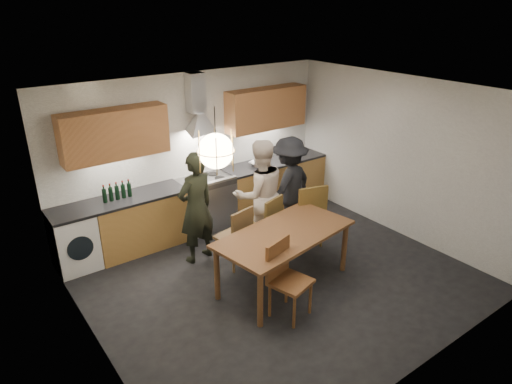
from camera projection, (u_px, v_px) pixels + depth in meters
ground at (277, 277)px, 6.50m from camera, size 5.00×5.00×0.00m
room_shell at (280, 164)px, 5.83m from camera, size 5.02×4.52×2.61m
counter_run at (207, 202)px, 7.78m from camera, size 5.00×0.62×0.90m
range_stove at (206, 203)px, 7.77m from camera, size 0.90×0.60×0.92m
wall_fixtures at (198, 119)px, 7.29m from camera, size 4.30×0.54×1.10m
pendant_lamp at (216, 151)px, 5.06m from camera, size 0.43×0.43×0.70m
dining_table at (284, 239)px, 6.08m from camera, size 2.03×1.24×0.80m
chair_back_left at (237, 234)px, 6.57m from camera, size 0.50×0.50×0.94m
chair_back_mid at (268, 221)px, 6.92m from camera, size 0.53×0.53×0.94m
chair_back_right at (309, 211)px, 7.08m from camera, size 0.59×0.59×1.06m
chair_front at (285, 274)px, 5.56m from camera, size 0.55×0.55×0.99m
person_left at (196, 208)px, 6.64m from camera, size 0.69×0.52×1.70m
person_mid at (260, 195)px, 7.01m from camera, size 0.97×0.83×1.75m
person_right at (289, 186)px, 7.47m from camera, size 1.19×0.88×1.65m
mixing_bowl at (258, 164)px, 8.13m from camera, size 0.37×0.37×0.07m
stock_pot at (288, 155)px, 8.51m from camera, size 0.21×0.21×0.13m
wine_bottles at (117, 191)px, 6.74m from camera, size 0.44×0.06×0.27m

